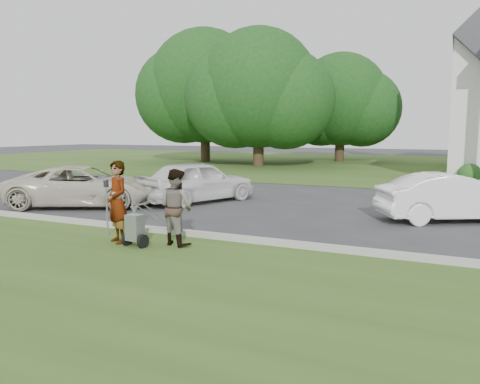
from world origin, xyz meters
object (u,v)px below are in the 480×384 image
Objects in this scene: striping_cart at (135,228)px; person_left at (117,203)px; parking_meter_near at (107,200)px; car_d at (452,198)px; tree_left at (258,94)px; tree_back at (341,104)px; tree_far at (205,92)px; car_b at (198,181)px; person_right at (176,208)px; car_a at (84,186)px.

person_left reaches higher than striping_cart.
parking_meter_near is 0.34× the size of car_d.
tree_left is 5.72× the size of person_left.
tree_left is at bearing 111.38° from striping_cart.
tree_back is 31.24m from striping_cart.
tree_far reaches higher than car_b.
striping_cart is 1.53m from parking_meter_near.
tree_back is 2.20× the size of car_b.
tree_back reaches higher than car_d.
car_b is at bearing 130.81° from person_left.
tree_back is (4.00, 8.00, -0.38)m from tree_left.
person_right is 2.04m from parking_meter_near.
person_right is 6.63m from car_a.
tree_left is 0.91× the size of tree_far.
tree_back is 27.42m from car_a.
person_right is at bearing 44.49° from person_left.
car_a is at bearing 148.13° from striping_cart.
tree_far is 2.85× the size of car_d.
tree_far is 29.00m from person_right.
person_left is at bearing -155.45° from car_a.
tree_left is 21.50m from car_d.
person_right is at bearing -71.79° from tree_left.
tree_far is at bearing 114.16° from parking_meter_near.
tree_back reaches higher than striping_cart.
tree_left reaches higher than person_right.
car_a is 11.53m from car_d.
person_left is (6.03, -22.69, -4.18)m from tree_left.
person_right reaches higher than car_d.
tree_far is 22.77m from car_b.
tree_left is 2.60× the size of car_d.
striping_cart is at bearing 105.87° from car_d.
striping_cart is 6.61m from car_b.
person_left reaches higher than car_d.
tree_left is at bearing -51.86° from car_b.
tree_far is 8.41× the size of parking_meter_near.
tree_far is 6.86× the size of person_right.
tree_left reaches higher than parking_meter_near.
tree_back is (10.00, 5.00, -0.97)m from tree_far.
tree_left is at bearing -116.57° from tree_back.
tree_left reaches higher than car_a.
tree_back reaches higher than person_right.
car_a is at bearing -71.02° from tree_far.
tree_back reaches higher than person_left.
person_left is at bearing 126.13° from car_b.
car_d is at bearing -104.16° from car_a.
tree_far is at bearing 15.01° from car_d.
tree_far reaches higher than person_left.
car_a is (-5.05, 3.81, 0.26)m from striping_cart.
person_right is at bearing -62.20° from tree_far.
tree_back is at bearing 100.06° from striping_cart.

